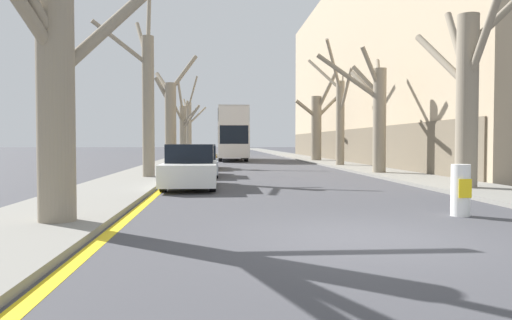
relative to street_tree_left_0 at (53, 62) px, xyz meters
The scene contains 19 objects.
ground_plane 6.26m from the street_tree_left_0, 13.59° to the right, with size 300.00×300.00×0.00m, color #424247.
sidewalk_left 48.80m from the street_tree_left_0, 90.57° to the left, with size 2.74×120.00×0.12m, color gray.
sidewalk_right 50.06m from the street_tree_left_0, 77.08° to the left, with size 2.74×120.00×0.12m, color gray.
building_facade_right 34.97m from the street_tree_left_0, 59.63° to the left, with size 10.08×44.68×14.85m.
kerb_line_stripe 48.81m from the street_tree_left_0, 88.74° to the left, with size 0.24×120.00×0.01m, color yellow.
street_tree_left_0 is the anchor object (origin of this frame).
street_tree_left_1 12.02m from the street_tree_left_0, 90.19° to the left, with size 2.35×3.00×7.94m.
street_tree_left_2 22.67m from the street_tree_left_0, 90.12° to the left, with size 2.89×2.22×7.17m.
street_tree_left_3 34.30m from the street_tree_left_0, 90.08° to the left, with size 2.47×3.27×6.71m.
street_tree_left_4 45.28m from the street_tree_left_0, 90.18° to the left, with size 2.68×4.54×8.51m.
street_tree_right_0 12.55m from the street_tree_left_0, 29.82° to the left, with size 2.55×4.49×6.54m.
street_tree_right_1 17.69m from the street_tree_left_0, 53.67° to the left, with size 3.80×3.21×6.04m.
street_tree_right_2 24.46m from the street_tree_left_0, 64.30° to the left, with size 2.13×4.31×7.73m.
street_tree_right_3 32.26m from the street_tree_left_0, 70.30° to the left, with size 3.90×2.32×7.26m.
double_decker_bus 33.96m from the street_tree_left_0, 82.98° to the left, with size 2.44×10.02×4.42m.
parked_car_0 8.53m from the street_tree_left_0, 75.99° to the left, with size 1.76×4.56×1.49m.
parked_car_1 14.10m from the street_tree_left_0, 81.78° to the left, with size 1.90×4.37×1.40m.
parked_car_2 20.42m from the street_tree_left_0, 84.38° to the left, with size 1.81×4.52×1.43m.
traffic_bollard 8.45m from the street_tree_left_0, ahead, with size 0.40×0.41×1.10m.
Camera 1 is at (-2.42, -7.89, 1.56)m, focal length 35.00 mm.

